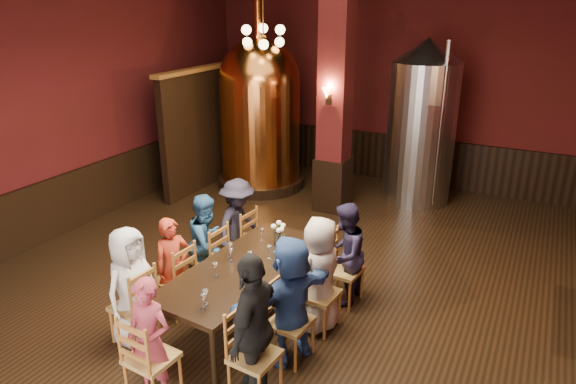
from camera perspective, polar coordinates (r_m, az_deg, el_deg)
The scene contains 38 objects.
room at distance 6.59m, azimuth -1.57°, elevation 7.57°, with size 10.00×10.02×4.50m.
wainscot_back at distance 11.49m, azimuth 10.50°, elevation 3.95°, with size 7.90×0.08×1.00m, color black.
wainscot_left at distance 9.59m, azimuth -22.71°, elevation -0.77°, with size 0.08×9.90×1.00m, color black.
column at distance 9.20m, azimuth 5.31°, elevation 11.26°, with size 0.58×0.58×4.50m, color #490F14.
partition at distance 11.13m, azimuth -8.13°, elevation 7.28°, with size 0.22×3.50×2.40m, color black.
pendant_cluster at distance 9.85m, azimuth -2.76°, elevation 16.92°, with size 0.90×0.90×1.70m, color #A57226, non-canonical shape.
sconce_column at distance 8.94m, azimuth 4.56°, elevation 10.68°, with size 0.20×0.20×0.36m, color black, non-canonical shape.
dining_table at distance 6.26m, azimuth -4.85°, elevation -8.61°, with size 1.18×2.47×0.75m.
chair_0 at distance 6.27m, azimuth -16.80°, elevation -11.92°, with size 0.46×0.46×0.92m, color #9C5E27, non-canonical shape.
person_0 at distance 6.14m, azimuth -17.04°, elevation -9.95°, with size 0.69×0.45×1.42m, color silver.
chair_1 at distance 6.65m, azimuth -12.51°, elevation -9.45°, with size 0.46×0.46×0.92m, color #9C5E27, non-canonical shape.
person_1 at distance 6.56m, azimuth -12.63°, elevation -8.10°, with size 0.47×0.31×1.28m, color #9D2C1A.
chair_2 at distance 7.07m, azimuth -8.81°, elevation -7.26°, with size 0.46×0.46×0.92m, color #9C5E27, non-canonical shape.
person_2 at distance 6.97m, azimuth -8.91°, elevation -5.62°, with size 0.67×0.33×1.37m, color #254F7C.
chair_3 at distance 7.53m, azimuth -5.53°, elevation -5.27°, with size 0.46×0.46×0.92m, color #9C5E27, non-canonical shape.
person_3 at distance 7.43m, azimuth -5.59°, elevation -3.67°, with size 0.89×0.51×1.38m, color black.
chair_4 at distance 5.30m, azimuth -3.70°, elevation -17.69°, with size 0.46×0.46×0.92m, color #9C5E27, non-canonical shape.
person_4 at distance 5.10m, azimuth -3.79°, elevation -14.76°, with size 0.93×0.39×1.58m, color black.
chair_5 at distance 5.75m, azimuth 0.27°, elevation -14.19°, with size 0.46×0.46×0.92m, color #9C5E27, non-canonical shape.
person_5 at distance 5.59m, azimuth 0.27°, elevation -11.90°, with size 1.36×0.43×1.47m, color #315294.
chair_6 at distance 6.23m, azimuth 3.50°, elevation -11.20°, with size 0.46×0.46×0.92m, color #9C5E27, non-canonical shape.
person_6 at distance 6.09m, azimuth 3.55°, elevation -9.17°, with size 0.70×0.45×1.43m, color #BAB0A4.
chair_7 at distance 6.74m, azimuth 6.24°, elevation -8.60°, with size 0.46×0.46×0.92m, color #9C5E27, non-canonical shape.
person_7 at distance 6.64m, azimuth 6.31°, elevation -6.90°, with size 0.67×0.33×1.37m, color #221D3B.
chair_8 at distance 5.44m, azimuth -14.93°, elevation -17.31°, with size 0.46×0.46×0.92m, color #9C5E27, non-canonical shape.
person_8 at distance 5.32m, azimuth -15.13°, elevation -15.64°, with size 0.48×0.31×1.31m, color #9B3343.
copper_kettle at distance 10.57m, azimuth -3.12°, elevation 8.79°, with size 1.82×1.82×4.30m.
steel_vessel at distance 10.10m, azimuth 14.63°, elevation 7.48°, with size 1.70×1.70×3.10m.
rose_vase at distance 6.60m, azimuth -1.14°, elevation -4.22°, with size 0.19×0.19×0.33m.
wine_glass_0 at distance 6.77m, azimuth -2.94°, elevation -4.79°, with size 0.07×0.07×0.17m, color white, non-canonical shape.
wine_glass_1 at distance 6.57m, azimuth -0.54°, elevation -5.58°, with size 0.07×0.07×0.17m, color white, non-canonical shape.
wine_glass_2 at distance 5.51m, azimuth -9.14°, elevation -11.48°, with size 0.07×0.07×0.17m, color white, non-canonical shape.
wine_glass_3 at distance 5.45m, azimuth -9.39°, elevation -11.94°, with size 0.07×0.07×0.17m, color white, non-canonical shape.
wine_glass_4 at distance 6.00m, azimuth -8.08°, elevation -8.56°, with size 0.07×0.07×0.17m, color white, non-canonical shape.
wine_glass_5 at distance 6.33m, azimuth -2.05°, elevation -6.70°, with size 0.07×0.07×0.17m, color white, non-canonical shape.
wine_glass_6 at distance 6.20m, azimuth -4.23°, elevation -7.36°, with size 0.07×0.07×0.17m, color white, non-canonical shape.
wine_glass_7 at distance 6.30m, azimuth -6.40°, elevation -6.99°, with size 0.07×0.07×0.17m, color white, non-canonical shape.
wine_glass_8 at distance 6.41m, azimuth -6.46°, elevation -6.48°, with size 0.07×0.07×0.17m, color white, non-canonical shape.
Camera 1 is at (3.09, -5.62, 3.75)m, focal length 32.00 mm.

